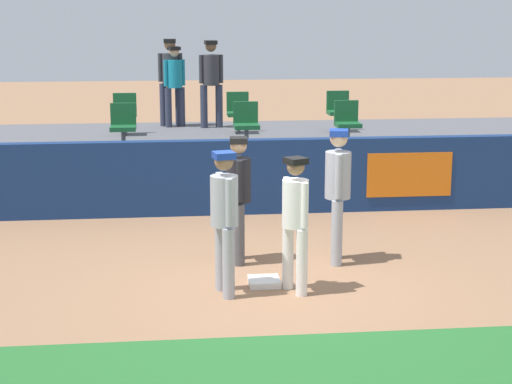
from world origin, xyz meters
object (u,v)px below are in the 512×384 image
at_px(spectator_capped, 175,81).
at_px(spectator_casual, 171,76).
at_px(seat_back_left, 125,112).
at_px(seat_front_left, 123,124).
at_px(player_umpire, 239,191).
at_px(seat_back_center, 238,110).
at_px(spectator_hooded, 211,77).
at_px(first_base, 264,282).
at_px(seat_front_center, 246,122).
at_px(seat_back_right, 339,109).
at_px(player_fielder_home, 295,215).
at_px(player_coach_visitor, 338,186).
at_px(seat_front_right, 347,120).
at_px(player_runner_visitor, 224,213).

xyz_separation_m(spectator_capped, spectator_casual, (-0.08, 0.13, 0.09)).
distance_m(seat_back_left, seat_front_left, 1.80).
distance_m(player_umpire, seat_back_center, 6.03).
relative_size(seat_back_center, spectator_casual, 0.44).
bearing_deg(spectator_hooded, player_umpire, 83.37).
height_order(seat_back_left, seat_back_center, same).
distance_m(first_base, seat_front_left, 5.75).
bearing_deg(seat_back_left, spectator_capped, 44.50).
bearing_deg(seat_front_center, seat_back_right, 40.32).
xyz_separation_m(player_umpire, spectator_capped, (-0.80, 7.02, 0.90)).
distance_m(player_fielder_home, seat_back_center, 7.31).
xyz_separation_m(first_base, player_coach_visitor, (1.12, 0.87, 1.04)).
relative_size(seat_front_right, seat_back_right, 1.00).
xyz_separation_m(player_runner_visitor, player_coach_visitor, (1.64, 1.16, 0.04)).
relative_size(seat_back_center, seat_front_left, 1.00).
distance_m(first_base, spectator_casual, 8.47).
bearing_deg(player_fielder_home, seat_front_left, 177.26).
bearing_deg(player_coach_visitor, seat_front_right, 177.51).
bearing_deg(player_umpire, spectator_capped, -170.14).
distance_m(player_runner_visitor, spectator_hooded, 8.18).
relative_size(seat_front_right, seat_back_center, 1.00).
xyz_separation_m(seat_front_right, spectator_capped, (-3.21, 2.82, 0.53)).
bearing_deg(first_base, seat_back_right, 71.25).
bearing_deg(player_coach_visitor, seat_back_center, -160.81).
height_order(player_runner_visitor, seat_back_center, player_runner_visitor).
bearing_deg(spectator_capped, seat_front_left, 50.71).
xyz_separation_m(player_runner_visitor, seat_front_right, (2.70, 5.50, 0.35)).
height_order(seat_front_right, spectator_hooded, spectator_hooded).
bearing_deg(player_umpire, seat_back_center, 178.65).
bearing_deg(spectator_casual, seat_back_left, 52.66).
relative_size(player_fielder_home, seat_back_center, 2.04).
relative_size(first_base, player_runner_visitor, 0.22).
bearing_deg(seat_back_right, seat_front_left, -157.71).
bearing_deg(spectator_casual, player_umpire, 99.38).
height_order(seat_back_right, spectator_capped, spectator_capped).
distance_m(seat_back_right, spectator_hooded, 2.82).
bearing_deg(spectator_hooded, spectator_casual, -27.30).
xyz_separation_m(seat_back_right, spectator_capped, (-3.41, 1.02, 0.53)).
distance_m(player_umpire, seat_back_right, 6.56).
xyz_separation_m(player_coach_visitor, seat_front_right, (1.06, 4.34, 0.31)).
xyz_separation_m(seat_front_right, seat_front_left, (-4.19, 0.00, 0.00)).
xyz_separation_m(player_umpire, spectator_hooded, (-0.01, 6.82, 0.98)).
relative_size(player_fielder_home, player_coach_visitor, 0.92).
relative_size(seat_back_right, spectator_capped, 0.49).
bearing_deg(spectator_capped, spectator_casual, -76.95).
xyz_separation_m(player_umpire, seat_back_right, (2.62, 6.00, 0.37)).
distance_m(player_coach_visitor, seat_back_left, 6.93).
xyz_separation_m(player_umpire, seat_back_left, (-1.83, 6.00, 0.37)).
xyz_separation_m(seat_front_right, spectator_hooded, (-2.43, 2.62, 0.61)).
bearing_deg(player_coach_visitor, seat_front_left, -133.00).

